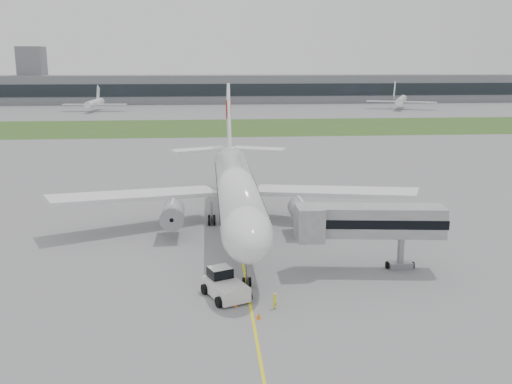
{
  "coord_description": "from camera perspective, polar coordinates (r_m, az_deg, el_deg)",
  "views": [
    {
      "loc": [
        -3.56,
        -67.04,
        21.59
      ],
      "look_at": [
        2.36,
        2.0,
        5.48
      ],
      "focal_mm": 40.0,
      "sensor_mm": 36.0,
      "label": 1
    }
  ],
  "objects": [
    {
      "name": "safety_cone_left",
      "position": [
        52.07,
        -2.04,
        -11.12
      ],
      "size": [
        0.36,
        0.36,
        0.49
      ],
      "primitive_type": "cone",
      "color": "orange",
      "rests_on": "ground"
    },
    {
      "name": "distant_aircraft_right",
      "position": [
        265.36,
        14.27,
        8.02
      ],
      "size": [
        38.38,
        36.47,
        11.61
      ],
      "primitive_type": null,
      "rotation": [
        0.0,
        0.0,
        -0.4
      ],
      "color": "white",
      "rests_on": "ground"
    },
    {
      "name": "control_tower",
      "position": [
        312.03,
        -21.2,
        8.25
      ],
      "size": [
        12.0,
        12.0,
        56.0
      ],
      "primitive_type": null,
      "color": "gray",
      "rests_on": "ground"
    },
    {
      "name": "pushback_tug",
      "position": [
        53.9,
        -3.18,
        -9.2
      ],
      "size": [
        4.76,
        5.62,
        2.53
      ],
      "rotation": [
        0.0,
        0.0,
        0.4
      ],
      "color": "silver",
      "rests_on": "ground"
    },
    {
      "name": "airliner",
      "position": [
        73.74,
        -2.02,
        0.6
      ],
      "size": [
        48.13,
        53.95,
        17.88
      ],
      "color": "white",
      "rests_on": "ground"
    },
    {
      "name": "ground_crew_near",
      "position": [
        51.42,
        1.88,
        -10.83
      ],
      "size": [
        0.65,
        0.62,
        1.5
      ],
      "primitive_type": "imported",
      "rotation": [
        0.0,
        0.0,
        3.81
      ],
      "color": "#FAF829",
      "rests_on": "ground"
    },
    {
      "name": "ground",
      "position": [
        70.52,
        -1.78,
        -4.75
      ],
      "size": [
        600.0,
        600.0,
        0.0
      ],
      "primitive_type": "plane",
      "color": "gray",
      "rests_on": "ground"
    },
    {
      "name": "apron_markings",
      "position": [
        65.78,
        -1.54,
        -6.08
      ],
      "size": [
        70.0,
        70.0,
        0.04
      ],
      "primitive_type": null,
      "color": "yellow",
      "rests_on": "ground"
    },
    {
      "name": "safety_cone_right",
      "position": [
        49.73,
        0.26,
        -12.28
      ],
      "size": [
        0.42,
        0.42,
        0.57
      ],
      "primitive_type": "cone",
      "color": "orange",
      "rests_on": "ground"
    },
    {
      "name": "jet_bridge",
      "position": [
        59.94,
        10.82,
        -2.96
      ],
      "size": [
        15.56,
        4.85,
        7.11
      ],
      "rotation": [
        0.0,
        0.0,
        -0.12
      ],
      "color": "#AFAFB2",
      "rests_on": "ground"
    },
    {
      "name": "grass_strip",
      "position": [
        188.31,
        -3.81,
        6.48
      ],
      "size": [
        600.0,
        50.0,
        0.02
      ],
      "primitive_type": "cube",
      "color": "#375B22",
      "rests_on": "ground"
    },
    {
      "name": "distant_aircraft_left",
      "position": [
        256.08,
        -15.78,
        7.76
      ],
      "size": [
        28.24,
        25.25,
        10.31
      ],
      "primitive_type": null,
      "rotation": [
        0.0,
        0.0,
        -0.06
      ],
      "color": "white",
      "rests_on": "ground"
    },
    {
      "name": "terminal_building",
      "position": [
        297.29,
        -4.28,
        10.24
      ],
      "size": [
        320.0,
        22.3,
        14.0
      ],
      "color": "gray",
      "rests_on": "ground"
    }
  ]
}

